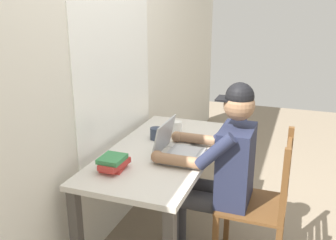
{
  "coord_description": "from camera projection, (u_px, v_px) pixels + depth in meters",
  "views": [
    {
      "loc": [
        -2.26,
        -0.87,
        1.71
      ],
      "look_at": [
        -0.02,
        -0.05,
        0.94
      ],
      "focal_mm": 40.33,
      "sensor_mm": 36.0,
      "label": 1
    }
  ],
  "objects": [
    {
      "name": "ground_plane",
      "position": [
        163.0,
        238.0,
        2.83
      ],
      "size": [
        8.0,
        8.0,
        0.0
      ],
      "primitive_type": "plane",
      "color": "gray"
    },
    {
      "name": "back_wall",
      "position": [
        104.0,
        63.0,
        2.57
      ],
      "size": [
        6.0,
        0.08,
        2.6
      ],
      "color": "silver",
      "rests_on": "ground"
    },
    {
      "name": "desk",
      "position": [
        162.0,
        162.0,
        2.64
      ],
      "size": [
        1.4,
        0.68,
        0.72
      ],
      "color": "beige",
      "rests_on": "ground"
    },
    {
      "name": "seated_person",
      "position": [
        219.0,
        166.0,
        2.43
      ],
      "size": [
        0.5,
        0.6,
        1.24
      ],
      "color": "#232842",
      "rests_on": "ground"
    },
    {
      "name": "wooden_chair",
      "position": [
        261.0,
        204.0,
        2.41
      ],
      "size": [
        0.42,
        0.42,
        0.94
      ],
      "color": "brown",
      "rests_on": "ground"
    },
    {
      "name": "laptop",
      "position": [
        176.0,
        148.0,
        2.48
      ],
      "size": [
        0.33,
        0.28,
        0.23
      ],
      "color": "#ADAFB2",
      "rests_on": "desk"
    },
    {
      "name": "computer_mouse",
      "position": [
        196.0,
        140.0,
        2.72
      ],
      "size": [
        0.06,
        0.1,
        0.03
      ],
      "primitive_type": "ellipsoid",
      "color": "black",
      "rests_on": "desk"
    },
    {
      "name": "coffee_mug_white",
      "position": [
        178.0,
        128.0,
        2.88
      ],
      "size": [
        0.11,
        0.07,
        0.1
      ],
      "color": "white",
      "rests_on": "desk"
    },
    {
      "name": "coffee_mug_dark",
      "position": [
        156.0,
        133.0,
        2.78
      ],
      "size": [
        0.12,
        0.09,
        0.09
      ],
      "color": "#2D384C",
      "rests_on": "desk"
    },
    {
      "name": "book_stack_main",
      "position": [
        113.0,
        163.0,
        2.27
      ],
      "size": [
        0.21,
        0.16,
        0.09
      ],
      "color": "#BC332D",
      "rests_on": "desk"
    },
    {
      "name": "paper_pile_near_laptop",
      "position": [
        176.0,
        142.0,
        2.71
      ],
      "size": [
        0.24,
        0.24,
        0.01
      ],
      "primitive_type": "cube",
      "rotation": [
        0.0,
        0.0,
        0.42
      ],
      "color": "white",
      "rests_on": "desk"
    }
  ]
}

